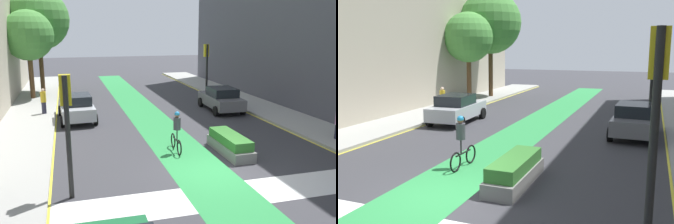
# 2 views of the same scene
# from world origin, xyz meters

# --- Properties ---
(ground_plane) EXTENTS (120.00, 120.00, 0.00)m
(ground_plane) POSITION_xyz_m (0.00, 0.00, 0.00)
(ground_plane) COLOR #38383D
(bike_lane_paint) EXTENTS (2.40, 60.00, 0.01)m
(bike_lane_paint) POSITION_xyz_m (-0.49, 0.00, 0.00)
(bike_lane_paint) COLOR #2D8C47
(bike_lane_paint) RESTS_ON ground_plane
(traffic_signal_near_right) EXTENTS (0.35, 0.52, 4.49)m
(traffic_signal_near_right) POSITION_xyz_m (5.31, -1.17, 3.14)
(traffic_signal_near_right) COLOR black
(traffic_signal_near_right) RESTS_ON ground_plane
(traffic_signal_far_right) EXTENTS (0.35, 0.52, 4.20)m
(traffic_signal_far_right) POSITION_xyz_m (5.22, 13.94, 2.95)
(traffic_signal_far_right) COLOR black
(traffic_signal_far_right) RESTS_ON ground_plane
(car_silver_left_far) EXTENTS (2.19, 4.28, 1.57)m
(car_silver_left_far) POSITION_xyz_m (-4.74, 9.57, 0.80)
(car_silver_left_far) COLOR #B2B7BF
(car_silver_left_far) RESTS_ON ground_plane
(car_grey_right_far) EXTENTS (2.15, 4.26, 1.57)m
(car_grey_right_far) POSITION_xyz_m (4.59, 9.65, 0.80)
(car_grey_right_far) COLOR slate
(car_grey_right_far) RESTS_ON ground_plane
(cyclist_in_lane) EXTENTS (0.32, 1.73, 1.86)m
(cyclist_in_lane) POSITION_xyz_m (-0.70, 2.53, 0.97)
(cyclist_in_lane) COLOR black
(cyclist_in_lane) RESTS_ON ground_plane
(pedestrian_sidewalk_left_a) EXTENTS (0.34, 0.34, 1.59)m
(pedestrian_sidewalk_left_a) POSITION_xyz_m (-6.68, 11.31, 0.95)
(pedestrian_sidewalk_left_a) COLOR #262638
(pedestrian_sidewalk_left_a) RESTS_ON sidewalk_left
(street_tree_near) EXTENTS (3.75, 3.75, 6.60)m
(street_tree_near) POSITION_xyz_m (-7.78, 17.10, 4.85)
(street_tree_near) COLOR brown
(street_tree_near) RESTS_ON sidewalk_left
(street_tree_far) EXTENTS (5.01, 5.01, 8.46)m
(street_tree_far) POSITION_xyz_m (-7.17, 19.83, 6.09)
(street_tree_far) COLOR brown
(street_tree_far) RESTS_ON sidewalk_left
(median_planter) EXTENTS (0.96, 3.05, 0.85)m
(median_planter) POSITION_xyz_m (1.51, 1.77, 0.40)
(median_planter) COLOR slate
(median_planter) RESTS_ON ground_plane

